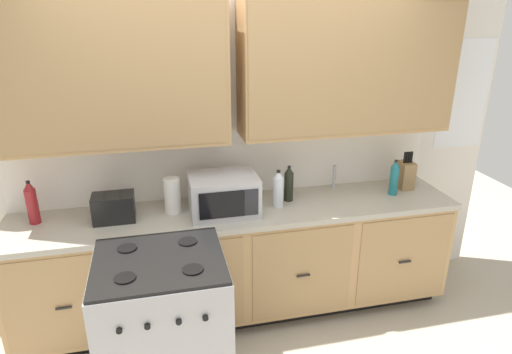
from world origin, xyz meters
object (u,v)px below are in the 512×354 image
object	(u,v)px
knife_block	(405,175)
toaster	(114,208)
bottle_teal	(394,178)
bottle_clear	(278,189)
stove_range	(164,326)
paper_towel_roll	(172,196)
bottle_red	(32,203)
microwave	(223,194)
bottle_dark	(289,184)

from	to	relation	value
knife_block	toaster	bearing A→B (deg)	-178.04
bottle_teal	bottle_clear	distance (m)	0.94
stove_range	toaster	size ratio (longest dim) A/B	3.39
paper_towel_roll	knife_block	bearing A→B (deg)	1.23
toaster	bottle_red	distance (m)	0.54
microwave	knife_block	xyz separation A→B (m)	(1.50, 0.12, -0.02)
toaster	bottle_clear	size ratio (longest dim) A/B	0.99
toaster	bottle_clear	bearing A→B (deg)	-1.57
microwave	bottle_clear	world-z (taller)	bottle_clear
bottle_clear	bottle_dark	xyz separation A→B (m)	(0.11, 0.08, -0.00)
microwave	bottle_dark	distance (m)	0.52
bottle_clear	bottle_dark	size ratio (longest dim) A/B	1.02
bottle_clear	bottle_teal	bearing A→B (deg)	0.44
bottle_red	bottle_clear	bearing A→B (deg)	-3.83
toaster	bottle_dark	distance (m)	1.27
toaster	bottle_teal	xyz separation A→B (m)	(2.10, -0.02, 0.04)
stove_range	bottle_dark	xyz separation A→B (m)	(0.99, 0.70, 0.57)
stove_range	microwave	world-z (taller)	microwave
bottle_clear	paper_towel_roll	bearing A→B (deg)	174.80
toaster	paper_towel_roll	bearing A→B (deg)	5.33
microwave	knife_block	distance (m)	1.51
stove_range	bottle_teal	distance (m)	2.01
paper_towel_roll	bottle_red	xyz separation A→B (m)	(-0.93, 0.04, 0.02)
bottle_teal	bottle_clear	size ratio (longest dim) A/B	1.01
knife_block	paper_towel_roll	distance (m)	1.86
stove_range	bottle_dark	distance (m)	1.34
paper_towel_roll	bottle_teal	world-z (taller)	bottle_teal
bottle_teal	bottle_red	xyz separation A→B (m)	(-2.63, 0.11, 0.01)
knife_block	paper_towel_roll	world-z (taller)	knife_block
microwave	toaster	xyz separation A→B (m)	(-0.76, 0.04, -0.04)
toaster	bottle_clear	xyz separation A→B (m)	(1.16, -0.03, 0.04)
toaster	bottle_red	xyz separation A→B (m)	(-0.53, 0.08, 0.05)
toaster	bottle_dark	size ratio (longest dim) A/B	1.01
bottle_teal	bottle_clear	bearing A→B (deg)	-179.56
bottle_clear	bottle_dark	world-z (taller)	bottle_clear
knife_block	bottle_teal	bearing A→B (deg)	-147.35
microwave	bottle_red	distance (m)	1.29
bottle_teal	bottle_dark	bearing A→B (deg)	174.72
microwave	knife_block	size ratio (longest dim) A/B	1.55
knife_block	bottle_clear	bearing A→B (deg)	-174.31
bottle_teal	knife_block	bearing A→B (deg)	32.65
stove_range	bottle_red	bearing A→B (deg)	138.06
stove_range	toaster	world-z (taller)	toaster
microwave	toaster	distance (m)	0.76
stove_range	toaster	xyz separation A→B (m)	(-0.28, 0.64, 0.53)
toaster	stove_range	bearing A→B (deg)	-66.68
paper_towel_roll	bottle_red	world-z (taller)	bottle_red
microwave	bottle_clear	distance (m)	0.41
bottle_teal	bottle_red	distance (m)	2.63
paper_towel_roll	bottle_dark	distance (m)	0.87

